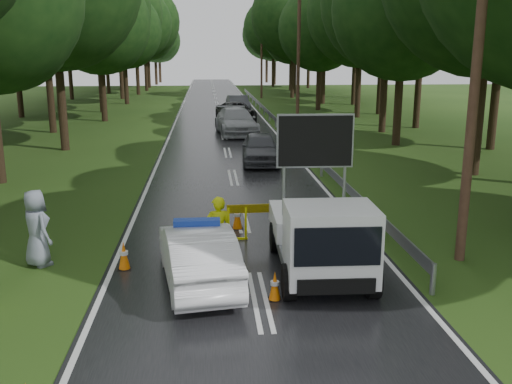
{
  "coord_description": "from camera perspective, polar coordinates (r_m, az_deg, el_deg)",
  "views": [
    {
      "loc": [
        -1.03,
        -10.96,
        5.04
      ],
      "look_at": [
        0.28,
        4.23,
        1.3
      ],
      "focal_mm": 40.0,
      "sensor_mm": 36.0,
      "label": 1
    }
  ],
  "objects": [
    {
      "name": "utility_pole_near",
      "position": [
        14.38,
        21.31,
        12.97
      ],
      "size": [
        1.4,
        0.24,
        10.0
      ],
      "color": "#43291F",
      "rests_on": "ground"
    },
    {
      "name": "queue_car_first",
      "position": [
        26.49,
        0.45,
        4.4
      ],
      "size": [
        1.9,
        4.29,
        1.44
      ],
      "primitive_type": "imported",
      "rotation": [
        0.0,
        0.0,
        -0.05
      ],
      "color": "#44464D",
      "rests_on": "ground"
    },
    {
      "name": "civilian",
      "position": [
        12.48,
        7.11,
        -6.18
      ],
      "size": [
        0.96,
        0.86,
        1.61
      ],
      "primitive_type": "imported",
      "rotation": [
        0.0,
        0.0,
        0.4
      ],
      "color": "#18309E",
      "rests_on": "ground"
    },
    {
      "name": "road",
      "position": [
        41.28,
        -3.49,
        6.77
      ],
      "size": [
        7.0,
        140.0,
        0.02
      ],
      "primitive_type": "cube",
      "color": "black",
      "rests_on": "ground"
    },
    {
      "name": "cone_far",
      "position": [
        16.65,
        -1.88,
        -2.55
      ],
      "size": [
        0.35,
        0.35,
        0.74
      ],
      "color": "black",
      "rests_on": "ground"
    },
    {
      "name": "ground",
      "position": [
        12.11,
        0.41,
        -10.82
      ],
      "size": [
        160.0,
        160.0,
        0.0
      ],
      "primitive_type": "plane",
      "color": "#214012",
      "rests_on": "ground"
    },
    {
      "name": "queue_car_second",
      "position": [
        36.1,
        -2.01,
        7.07
      ],
      "size": [
        2.82,
        5.83,
        1.64
      ],
      "primitive_type": "imported",
      "rotation": [
        0.0,
        0.0,
        0.1
      ],
      "color": "#9C9DA3",
      "rests_on": "ground"
    },
    {
      "name": "queue_car_fourth",
      "position": [
        48.76,
        -1.8,
        8.74
      ],
      "size": [
        1.98,
        4.68,
        1.5
      ],
      "primitive_type": "imported",
      "rotation": [
        0.0,
        0.0,
        0.09
      ],
      "color": "#42434A",
      "rests_on": "ground"
    },
    {
      "name": "guardrail",
      "position": [
        41.15,
        1.71,
        7.52
      ],
      "size": [
        0.12,
        60.06,
        0.7
      ],
      "color": "gray",
      "rests_on": "ground"
    },
    {
      "name": "work_truck",
      "position": [
        13.12,
        6.54,
        -4.37
      ],
      "size": [
        2.13,
        4.55,
        3.58
      ],
      "rotation": [
        0.0,
        0.0,
        -0.03
      ],
      "color": "gray",
      "rests_on": "ground"
    },
    {
      "name": "queue_car_third",
      "position": [
        42.77,
        -2.02,
        8.0
      ],
      "size": [
        3.09,
        5.5,
        1.45
      ],
      "primitive_type": "imported",
      "rotation": [
        0.0,
        0.0,
        0.13
      ],
      "color": "black",
      "rests_on": "ground"
    },
    {
      "name": "bystander_right",
      "position": [
        14.66,
        -21.11,
        -3.4
      ],
      "size": [
        1.06,
        1.08,
        1.88
      ],
      "primitive_type": "imported",
      "rotation": [
        0.0,
        0.0,
        2.31
      ],
      "color": "gray",
      "rests_on": "ground"
    },
    {
      "name": "cone_center",
      "position": [
        12.01,
        1.89,
        -9.41
      ],
      "size": [
        0.3,
        0.3,
        0.64
      ],
      "color": "black",
      "rests_on": "ground"
    },
    {
      "name": "police_sedan",
      "position": [
        12.77,
        -5.86,
        -6.26
      ],
      "size": [
        2.02,
        4.26,
        1.49
      ],
      "rotation": [
        0.0,
        0.0,
        3.29
      ],
      "color": "white",
      "rests_on": "ground"
    },
    {
      "name": "officer",
      "position": [
        13.69,
        -3.8,
        -3.98
      ],
      "size": [
        0.67,
        0.48,
        1.74
      ],
      "primitive_type": "imported",
      "rotation": [
        0.0,
        0.0,
        3.24
      ],
      "color": "#C7D50B",
      "rests_on": "ground"
    },
    {
      "name": "utility_pole_far",
      "position": [
        65.26,
        0.56,
        13.82
      ],
      "size": [
        1.4,
        0.24,
        10.0
      ],
      "color": "#43291F",
      "rests_on": "ground"
    },
    {
      "name": "utility_pole_mid",
      "position": [
        39.45,
        4.27,
        13.79
      ],
      "size": [
        1.4,
        0.24,
        10.0
      ],
      "color": "#43291F",
      "rests_on": "ground"
    },
    {
      "name": "cone_right",
      "position": [
        16.52,
        7.51,
        -2.71
      ],
      "size": [
        0.37,
        0.37,
        0.79
      ],
      "color": "black",
      "rests_on": "ground"
    },
    {
      "name": "barrier",
      "position": [
        15.65,
        1.55,
        -2.06
      ],
      "size": [
        2.46,
        0.13,
        1.02
      ],
      "rotation": [
        0.0,
        0.0,
        0.03
      ],
      "color": "#FCFF0D",
      "rests_on": "ground"
    },
    {
      "name": "cone_left_mid",
      "position": [
        13.96,
        -13.07,
        -6.26
      ],
      "size": [
        0.33,
        0.33,
        0.7
      ],
      "color": "black",
      "rests_on": "ground"
    }
  ]
}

